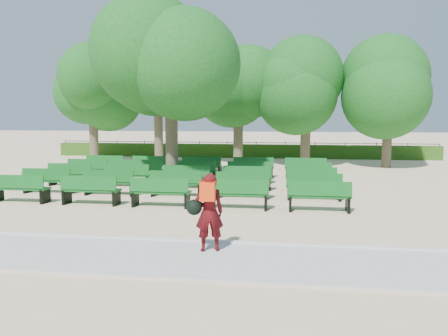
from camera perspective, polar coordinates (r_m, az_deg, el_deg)
name	(u,v)px	position (r m, az deg, el deg)	size (l,w,h in m)	color
ground	(205,194)	(16.24, -2.46, -3.38)	(120.00, 120.00, 0.00)	beige
paving	(141,257)	(9.25, -10.75, -11.34)	(30.00, 2.20, 0.06)	beige
curb	(157,240)	(10.29, -8.70, -9.29)	(30.00, 0.12, 0.10)	silver
hedge	(241,151)	(29.95, 2.28, 2.25)	(26.00, 0.70, 0.90)	#2C5716
fence	(242,157)	(30.39, 2.35, 1.46)	(26.00, 0.10, 1.02)	black
tree_line	(235,164)	(26.04, 1.43, 0.54)	(21.80, 6.80, 7.04)	#1A5F1D
bench_array	(187,186)	(17.50, -4.91, -2.32)	(1.89, 0.62, 1.19)	#0F591B
tree_among	(171,70)	(17.62, -6.98, 12.60)	(4.89, 4.89, 6.88)	brown
person	(208,211)	(9.17, -2.12, -5.65)	(0.82, 0.55, 1.65)	#480A0C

